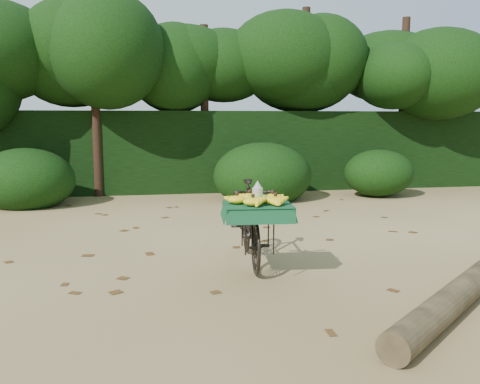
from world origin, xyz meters
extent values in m
plane|color=tan|center=(0.00, 0.00, 0.00)|extent=(80.00, 80.00, 0.00)
imported|color=black|center=(0.37, -0.10, 0.47)|extent=(0.57, 1.59, 0.93)
cube|color=black|center=(0.31, -0.70, 0.77)|extent=(0.37, 0.44, 0.02)
cube|color=#134A29|center=(0.31, -0.70, 0.78)|extent=(0.72, 0.62, 0.01)
ellipsoid|color=olive|center=(0.38, -0.70, 0.83)|extent=(0.09, 0.07, 0.10)
ellipsoid|color=olive|center=(0.32, -0.64, 0.83)|extent=(0.09, 0.07, 0.10)
ellipsoid|color=olive|center=(0.25, -0.69, 0.83)|extent=(0.09, 0.07, 0.10)
ellipsoid|color=olive|center=(0.31, -0.75, 0.83)|extent=(0.09, 0.07, 0.10)
cylinder|color=#EAE5C6|center=(0.32, -0.69, 0.87)|extent=(0.11, 0.11, 0.14)
cylinder|color=brown|center=(2.11, -1.58, 0.12)|extent=(2.79, 2.38, 0.25)
cube|color=black|center=(0.00, 6.30, 0.90)|extent=(26.00, 1.80, 1.80)
camera|label=1|loc=(-0.75, -5.59, 1.63)|focal=38.00mm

